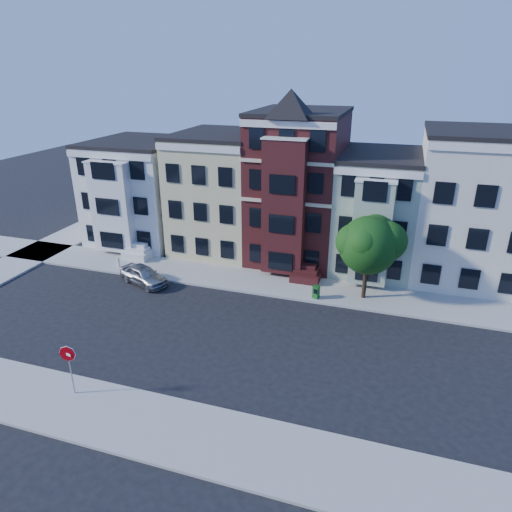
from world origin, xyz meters
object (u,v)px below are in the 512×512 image
(street_tree, at_px, (368,249))
(newspaper_box, at_px, (316,292))
(fire_hydrant, at_px, (119,263))
(stop_sign, at_px, (70,367))
(parked_car, at_px, (144,275))

(street_tree, height_order, newspaper_box, street_tree)
(fire_hydrant, height_order, stop_sign, stop_sign)
(parked_car, xyz_separation_m, newspaper_box, (13.04, 1.39, -0.10))
(street_tree, distance_m, stop_sign, 19.91)
(newspaper_box, bearing_deg, parked_car, -155.83)
(parked_car, xyz_separation_m, fire_hydrant, (-3.46, 1.86, -0.24))
(parked_car, height_order, newspaper_box, parked_car)
(street_tree, relative_size, parked_car, 1.74)
(street_tree, relative_size, newspaper_box, 7.86)
(parked_car, bearing_deg, stop_sign, -143.69)
(parked_car, distance_m, newspaper_box, 13.12)
(parked_car, bearing_deg, newspaper_box, -62.59)
(street_tree, height_order, parked_car, street_tree)
(street_tree, bearing_deg, parked_car, -171.12)
(parked_car, relative_size, stop_sign, 1.35)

